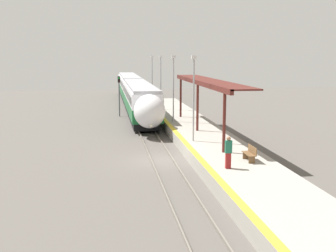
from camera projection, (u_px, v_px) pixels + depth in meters
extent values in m
plane|color=#56514C|center=(162.00, 160.00, 28.10)|extent=(120.00, 120.00, 0.00)
cube|color=slate|center=(151.00, 160.00, 27.99)|extent=(0.08, 90.00, 0.15)
cube|color=slate|center=(172.00, 159.00, 28.19)|extent=(0.08, 90.00, 0.15)
cube|color=black|center=(139.00, 113.00, 46.70)|extent=(2.46, 18.61, 0.75)
cube|color=#196633|center=(139.00, 106.00, 46.56)|extent=(2.79, 20.23, 0.91)
cube|color=#196633|center=(139.00, 100.00, 46.46)|extent=(2.81, 20.23, 0.31)
cube|color=silver|center=(139.00, 93.00, 46.32)|extent=(2.79, 20.23, 1.38)
cube|color=black|center=(139.00, 93.00, 46.33)|extent=(2.82, 18.61, 0.76)
cube|color=#9E9EA3|center=(139.00, 85.00, 46.18)|extent=(2.51, 20.23, 0.30)
cylinder|color=black|center=(138.00, 126.00, 39.43)|extent=(0.12, 0.86, 0.86)
cylinder|color=black|center=(153.00, 125.00, 39.64)|extent=(0.12, 0.86, 0.86)
cylinder|color=black|center=(136.00, 122.00, 41.58)|extent=(0.12, 0.86, 0.86)
cylinder|color=black|center=(151.00, 122.00, 41.78)|extent=(0.12, 0.86, 0.86)
cylinder|color=black|center=(130.00, 109.00, 51.67)|extent=(0.12, 0.86, 0.86)
cylinder|color=black|center=(142.00, 109.00, 51.88)|extent=(0.12, 0.86, 0.86)
cylinder|color=black|center=(129.00, 107.00, 53.82)|extent=(0.12, 0.86, 0.86)
cylinder|color=black|center=(141.00, 107.00, 54.02)|extent=(0.12, 0.86, 0.86)
ellipsoid|color=silver|center=(149.00, 111.00, 35.47)|extent=(2.68, 3.32, 2.86)
ellipsoid|color=black|center=(150.00, 106.00, 34.99)|extent=(1.95, 1.93, 1.46)
sphere|color=#F9F4CC|center=(151.00, 126.00, 34.43)|extent=(0.24, 0.24, 0.24)
cube|color=black|center=(129.00, 95.00, 67.23)|extent=(2.46, 18.61, 0.75)
cube|color=#196633|center=(129.00, 90.00, 67.09)|extent=(2.79, 20.23, 0.91)
cube|color=#196633|center=(129.00, 86.00, 66.99)|extent=(2.81, 20.23, 0.31)
cube|color=silver|center=(129.00, 81.00, 66.85)|extent=(2.79, 20.23, 1.38)
cube|color=black|center=(129.00, 82.00, 66.86)|extent=(2.82, 18.61, 0.76)
cube|color=#9E9EA3|center=(129.00, 76.00, 66.71)|extent=(2.51, 20.23, 0.30)
cylinder|color=black|center=(127.00, 102.00, 59.96)|extent=(0.12, 0.86, 0.86)
cylinder|color=black|center=(137.00, 101.00, 60.16)|extent=(0.12, 0.86, 0.86)
cylinder|color=black|center=(126.00, 100.00, 62.10)|extent=(0.12, 0.86, 0.86)
cylinder|color=black|center=(136.00, 100.00, 62.31)|extent=(0.12, 0.86, 0.86)
cylinder|color=black|center=(124.00, 94.00, 72.20)|extent=(0.12, 0.86, 0.86)
cylinder|color=black|center=(132.00, 94.00, 72.40)|extent=(0.12, 0.86, 0.86)
cylinder|color=black|center=(123.00, 93.00, 74.34)|extent=(0.12, 0.86, 0.86)
cylinder|color=black|center=(131.00, 92.00, 74.55)|extent=(0.12, 0.86, 0.86)
cube|color=#9E998E|center=(218.00, 152.00, 28.58)|extent=(4.42, 64.00, 0.89)
cube|color=yellow|center=(189.00, 146.00, 28.22)|extent=(0.40, 64.00, 0.01)
cube|color=brown|center=(252.00, 160.00, 23.80)|extent=(0.36, 0.06, 0.42)
cube|color=brown|center=(246.00, 155.00, 24.83)|extent=(0.36, 0.06, 0.42)
cube|color=brown|center=(249.00, 154.00, 24.27)|extent=(0.44, 1.41, 0.03)
cube|color=brown|center=(252.00, 150.00, 24.26)|extent=(0.04, 1.41, 0.44)
cube|color=maroon|center=(228.00, 161.00, 22.70)|extent=(0.28, 0.20, 0.86)
cube|color=#1E604C|center=(228.00, 147.00, 22.57)|extent=(0.36, 0.22, 0.68)
sphere|color=#936B4C|center=(229.00, 138.00, 22.50)|extent=(0.23, 0.23, 0.23)
cylinder|color=#59595E|center=(119.00, 100.00, 48.03)|extent=(0.14, 0.14, 3.89)
cube|color=black|center=(119.00, 79.00, 47.65)|extent=(0.28, 0.20, 0.70)
sphere|color=#1ED833|center=(119.00, 78.00, 47.52)|extent=(0.14, 0.14, 0.14)
sphere|color=#330A0A|center=(119.00, 81.00, 47.57)|extent=(0.14, 0.14, 0.14)
cylinder|color=#9E9EA3|center=(194.00, 101.00, 29.58)|extent=(0.12, 0.12, 5.79)
cube|color=silver|center=(194.00, 57.00, 29.07)|extent=(0.36, 0.20, 0.24)
cylinder|color=#9E9EA3|center=(173.00, 90.00, 38.47)|extent=(0.12, 0.12, 5.79)
cube|color=silver|center=(173.00, 57.00, 37.97)|extent=(0.36, 0.20, 0.24)
cylinder|color=#9E9EA3|center=(161.00, 84.00, 47.36)|extent=(0.12, 0.12, 5.79)
cube|color=silver|center=(161.00, 57.00, 46.86)|extent=(0.36, 0.20, 0.24)
cylinder|color=#9E9EA3|center=(152.00, 79.00, 56.26)|extent=(0.12, 0.12, 5.79)
cube|color=silver|center=(152.00, 56.00, 55.76)|extent=(0.36, 0.20, 0.24)
cylinder|color=#511E19|center=(224.00, 122.00, 26.24)|extent=(0.20, 0.20, 3.82)
cylinder|color=#511E19|center=(198.00, 107.00, 33.91)|extent=(0.20, 0.20, 3.82)
cylinder|color=#511E19|center=(181.00, 98.00, 41.58)|extent=(0.20, 0.20, 3.82)
cube|color=#511E19|center=(198.00, 82.00, 33.58)|extent=(0.24, 18.72, 0.36)
cube|color=#511E19|center=(209.00, 81.00, 33.68)|extent=(2.00, 18.72, 0.10)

